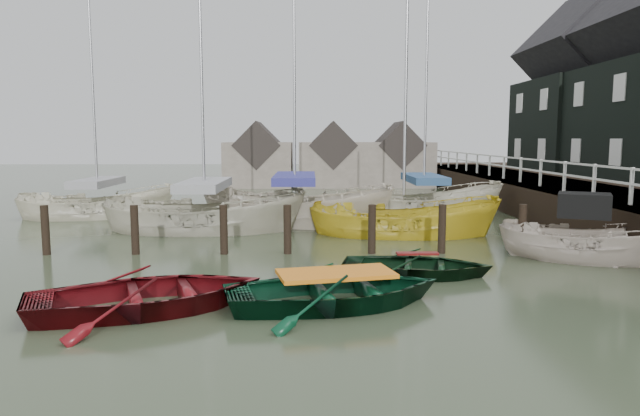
{
  "coord_description": "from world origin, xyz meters",
  "views": [
    {
      "loc": [
        -0.58,
        -12.95,
        3.26
      ],
      "look_at": [
        -0.29,
        2.25,
        1.4
      ],
      "focal_mm": 32.0,
      "sensor_mm": 36.0,
      "label": 1
    }
  ],
  "objects_px": {
    "rowboat_dkgreen": "(417,275)",
    "sailboat_b": "(295,222)",
    "sailboat_d": "(423,214)",
    "motorboat": "(585,257)",
    "rowboat_green": "(336,305)",
    "sailboat_e": "(99,216)",
    "sailboat_c": "(403,234)",
    "rowboat_red": "(150,310)",
    "sailboat_a": "(205,229)"
  },
  "relations": [
    {
      "from": "rowboat_dkgreen",
      "to": "sailboat_b",
      "type": "distance_m",
      "value": 8.91
    },
    {
      "from": "rowboat_dkgreen",
      "to": "sailboat_d",
      "type": "relative_size",
      "value": 0.32
    },
    {
      "from": "rowboat_dkgreen",
      "to": "motorboat",
      "type": "distance_m",
      "value": 5.04
    },
    {
      "from": "rowboat_green",
      "to": "sailboat_e",
      "type": "height_order",
      "value": "sailboat_e"
    },
    {
      "from": "rowboat_green",
      "to": "rowboat_dkgreen",
      "type": "distance_m",
      "value": 3.21
    },
    {
      "from": "sailboat_c",
      "to": "sailboat_d",
      "type": "distance_m",
      "value": 5.05
    },
    {
      "from": "rowboat_red",
      "to": "rowboat_green",
      "type": "bearing_deg",
      "value": -108.21
    },
    {
      "from": "sailboat_a",
      "to": "sailboat_d",
      "type": "xyz_separation_m",
      "value": [
        8.53,
        3.82,
        -0.0
      ]
    },
    {
      "from": "rowboat_green",
      "to": "sailboat_d",
      "type": "relative_size",
      "value": 0.39
    },
    {
      "from": "sailboat_d",
      "to": "sailboat_a",
      "type": "bearing_deg",
      "value": 110.46
    },
    {
      "from": "rowboat_dkgreen",
      "to": "sailboat_c",
      "type": "xyz_separation_m",
      "value": [
        0.62,
        5.76,
        0.01
      ]
    },
    {
      "from": "rowboat_dkgreen",
      "to": "sailboat_d",
      "type": "distance_m",
      "value": 10.77
    },
    {
      "from": "sailboat_b",
      "to": "sailboat_d",
      "type": "height_order",
      "value": "sailboat_b"
    },
    {
      "from": "rowboat_red",
      "to": "rowboat_dkgreen",
      "type": "distance_m",
      "value": 6.23
    },
    {
      "from": "motorboat",
      "to": "sailboat_c",
      "type": "xyz_separation_m",
      "value": [
        -4.18,
        4.23,
        -0.08
      ]
    },
    {
      "from": "rowboat_dkgreen",
      "to": "sailboat_b",
      "type": "xyz_separation_m",
      "value": [
        -3.13,
        8.34,
        0.06
      ]
    },
    {
      "from": "rowboat_dkgreen",
      "to": "rowboat_red",
      "type": "bearing_deg",
      "value": 126.72
    },
    {
      "from": "motorboat",
      "to": "sailboat_c",
      "type": "height_order",
      "value": "sailboat_c"
    },
    {
      "from": "motorboat",
      "to": "sailboat_b",
      "type": "bearing_deg",
      "value": 74.56
    },
    {
      "from": "rowboat_green",
      "to": "rowboat_dkgreen",
      "type": "relative_size",
      "value": 1.22
    },
    {
      "from": "sailboat_e",
      "to": "sailboat_a",
      "type": "bearing_deg",
      "value": -139.91
    },
    {
      "from": "sailboat_a",
      "to": "sailboat_c",
      "type": "distance_m",
      "value": 6.96
    },
    {
      "from": "rowboat_red",
      "to": "sailboat_e",
      "type": "relative_size",
      "value": 0.41
    },
    {
      "from": "motorboat",
      "to": "sailboat_e",
      "type": "xyz_separation_m",
      "value": [
        -16.16,
        8.84,
        -0.03
      ]
    },
    {
      "from": "rowboat_red",
      "to": "sailboat_a",
      "type": "bearing_deg",
      "value": -17.8
    },
    {
      "from": "rowboat_dkgreen",
      "to": "motorboat",
      "type": "xyz_separation_m",
      "value": [
        4.8,
        1.53,
        0.09
      ]
    },
    {
      "from": "rowboat_red",
      "to": "motorboat",
      "type": "height_order",
      "value": "motorboat"
    },
    {
      "from": "rowboat_red",
      "to": "rowboat_green",
      "type": "distance_m",
      "value": 3.57
    },
    {
      "from": "rowboat_green",
      "to": "rowboat_red",
      "type": "bearing_deg",
      "value": 80.86
    },
    {
      "from": "sailboat_b",
      "to": "sailboat_e",
      "type": "distance_m",
      "value": 8.48
    },
    {
      "from": "rowboat_red",
      "to": "sailboat_d",
      "type": "relative_size",
      "value": 0.4
    },
    {
      "from": "rowboat_red",
      "to": "sailboat_d",
      "type": "bearing_deg",
      "value": -52.57
    },
    {
      "from": "motorboat",
      "to": "sailboat_d",
      "type": "relative_size",
      "value": 0.43
    },
    {
      "from": "sailboat_a",
      "to": "sailboat_c",
      "type": "height_order",
      "value": "sailboat_a"
    },
    {
      "from": "motorboat",
      "to": "sailboat_a",
      "type": "height_order",
      "value": "sailboat_a"
    },
    {
      "from": "sailboat_e",
      "to": "sailboat_c",
      "type": "bearing_deg",
      "value": -125.25
    },
    {
      "from": "sailboat_c",
      "to": "sailboat_e",
      "type": "xyz_separation_m",
      "value": [
        -11.98,
        4.61,
        0.05
      ]
    },
    {
      "from": "sailboat_a",
      "to": "sailboat_b",
      "type": "xyz_separation_m",
      "value": [
        3.14,
        1.63,
        -0.0
      ]
    },
    {
      "from": "rowboat_green",
      "to": "sailboat_a",
      "type": "distance_m",
      "value": 10.09
    },
    {
      "from": "motorboat",
      "to": "sailboat_e",
      "type": "height_order",
      "value": "sailboat_e"
    },
    {
      "from": "rowboat_green",
      "to": "sailboat_d",
      "type": "distance_m",
      "value": 13.69
    },
    {
      "from": "rowboat_dkgreen",
      "to": "sailboat_d",
      "type": "bearing_deg",
      "value": -0.79
    },
    {
      "from": "motorboat",
      "to": "sailboat_b",
      "type": "height_order",
      "value": "sailboat_b"
    },
    {
      "from": "sailboat_a",
      "to": "sailboat_b",
      "type": "bearing_deg",
      "value": -62.26
    },
    {
      "from": "motorboat",
      "to": "sailboat_e",
      "type": "bearing_deg",
      "value": 86.56
    },
    {
      "from": "motorboat",
      "to": "sailboat_a",
      "type": "bearing_deg",
      "value": 90.16
    },
    {
      "from": "rowboat_green",
      "to": "motorboat",
      "type": "height_order",
      "value": "motorboat"
    },
    {
      "from": "rowboat_dkgreen",
      "to": "motorboat",
      "type": "bearing_deg",
      "value": -60.98
    },
    {
      "from": "sailboat_c",
      "to": "sailboat_d",
      "type": "bearing_deg",
      "value": -11.87
    },
    {
      "from": "rowboat_dkgreen",
      "to": "motorboat",
      "type": "height_order",
      "value": "motorboat"
    }
  ]
}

